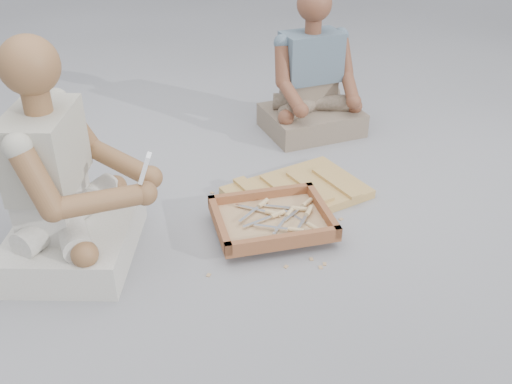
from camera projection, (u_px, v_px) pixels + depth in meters
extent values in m
plane|color=#9B9CA0|center=(261.00, 262.00, 2.39)|extent=(60.00, 60.00, 0.00)
cube|color=#AC8042|center=(297.00, 193.00, 2.83)|extent=(0.75, 0.61, 0.04)
cube|color=brown|center=(272.00, 222.00, 2.55)|extent=(0.51, 0.41, 0.02)
cube|color=brown|center=(261.00, 195.00, 2.69)|extent=(0.51, 0.04, 0.05)
cube|color=brown|center=(284.00, 240.00, 2.38)|extent=(0.51, 0.04, 0.05)
cube|color=brown|center=(323.00, 209.00, 2.58)|extent=(0.03, 0.41, 0.05)
cube|color=brown|center=(219.00, 224.00, 2.48)|extent=(0.03, 0.41, 0.05)
cube|color=tan|center=(272.00, 220.00, 2.54)|extent=(0.45, 0.35, 0.01)
cube|color=white|center=(257.00, 222.00, 2.50)|extent=(0.15, 0.06, 0.00)
cylinder|color=tan|center=(278.00, 214.00, 2.55)|extent=(0.07, 0.04, 0.02)
cube|color=white|center=(271.00, 227.00, 2.46)|extent=(0.14, 0.08, 0.00)
cylinder|color=tan|center=(296.00, 230.00, 2.44)|extent=(0.07, 0.05, 0.02)
cube|color=white|center=(280.00, 225.00, 2.49)|extent=(0.10, 0.13, 0.00)
cylinder|color=tan|center=(290.00, 213.00, 2.58)|extent=(0.06, 0.07, 0.02)
cube|color=white|center=(301.00, 224.00, 2.48)|extent=(0.10, 0.13, 0.00)
cylinder|color=tan|center=(309.00, 211.00, 2.57)|extent=(0.06, 0.07, 0.02)
cube|color=white|center=(249.00, 214.00, 2.55)|extent=(0.12, 0.11, 0.00)
cylinder|color=tan|center=(263.00, 203.00, 2.63)|extent=(0.07, 0.06, 0.02)
cube|color=white|center=(275.00, 206.00, 2.61)|extent=(0.14, 0.07, 0.00)
cylinder|color=tan|center=(299.00, 209.00, 2.60)|extent=(0.07, 0.05, 0.02)
cube|color=white|center=(250.00, 208.00, 2.60)|extent=(0.13, 0.10, 0.00)
cylinder|color=tan|center=(273.00, 213.00, 2.56)|extent=(0.07, 0.06, 0.02)
cube|color=white|center=(296.00, 217.00, 2.56)|extent=(0.08, 0.14, 0.00)
cylinder|color=tan|center=(313.00, 227.00, 2.48)|extent=(0.05, 0.07, 0.02)
cube|color=white|center=(294.00, 213.00, 2.57)|extent=(0.13, 0.11, 0.00)
cylinder|color=tan|center=(307.00, 203.00, 2.64)|extent=(0.07, 0.06, 0.02)
cube|color=tan|center=(219.00, 226.00, 2.61)|extent=(0.02, 0.02, 0.00)
cube|color=tan|center=(256.00, 217.00, 2.68)|extent=(0.02, 0.02, 0.00)
cube|color=tan|center=(286.00, 267.00, 2.36)|extent=(0.02, 0.02, 0.00)
cube|color=tan|center=(325.00, 264.00, 2.37)|extent=(0.02, 0.02, 0.00)
cube|color=tan|center=(322.00, 240.00, 2.51)|extent=(0.02, 0.02, 0.00)
cube|color=tan|center=(209.00, 275.00, 2.31)|extent=(0.02, 0.02, 0.00)
cube|color=tan|center=(308.00, 225.00, 2.62)|extent=(0.02, 0.02, 0.00)
cube|color=tan|center=(241.00, 225.00, 2.62)|extent=(0.02, 0.02, 0.00)
cube|color=tan|center=(341.00, 219.00, 2.66)|extent=(0.02, 0.02, 0.00)
cube|color=tan|center=(311.00, 259.00, 2.40)|extent=(0.02, 0.02, 0.00)
cube|color=tan|center=(212.00, 193.00, 2.86)|extent=(0.02, 0.02, 0.00)
cube|color=tan|center=(247.00, 248.00, 2.47)|extent=(0.02, 0.02, 0.00)
cube|color=tan|center=(333.00, 235.00, 2.55)|extent=(0.02, 0.02, 0.00)
cube|color=tan|center=(295.00, 186.00, 2.92)|extent=(0.02, 0.02, 0.00)
cube|color=tan|center=(321.00, 267.00, 2.35)|extent=(0.02, 0.02, 0.00)
cube|color=beige|center=(76.00, 238.00, 2.40)|extent=(0.61, 0.70, 0.16)
cube|color=beige|center=(54.00, 204.00, 2.31)|extent=(0.28, 0.37, 0.19)
cube|color=#A4A191|center=(44.00, 149.00, 2.18)|extent=(0.32, 0.42, 0.31)
sphere|color=brown|center=(29.00, 65.00, 2.01)|extent=(0.22, 0.22, 0.22)
sphere|color=brown|center=(151.00, 177.00, 2.31)|extent=(0.10, 0.10, 0.10)
sphere|color=brown|center=(145.00, 193.00, 2.20)|extent=(0.10, 0.10, 0.10)
cube|color=gray|center=(311.00, 120.00, 3.46)|extent=(0.60, 0.51, 0.14)
cube|color=gray|center=(308.00, 93.00, 3.43)|extent=(0.32, 0.23, 0.17)
cube|color=slate|center=(311.00, 57.00, 3.30)|extent=(0.36, 0.25, 0.28)
sphere|color=brown|center=(314.00, 4.00, 3.14)|extent=(0.20, 0.20, 0.20)
sphere|color=brown|center=(354.00, 102.00, 3.28)|extent=(0.09, 0.09, 0.09)
sphere|color=brown|center=(301.00, 110.00, 3.17)|extent=(0.09, 0.09, 0.09)
cube|color=white|center=(145.00, 168.00, 2.15)|extent=(0.07, 0.06, 0.12)
cube|color=black|center=(145.00, 166.00, 2.14)|extent=(0.03, 0.04, 0.04)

